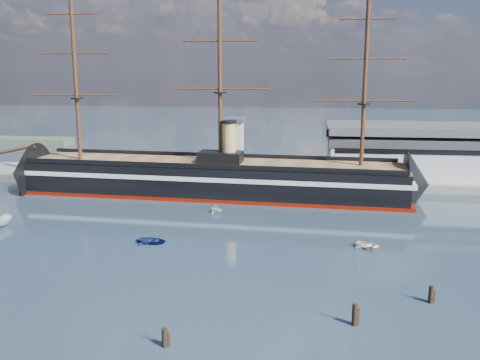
# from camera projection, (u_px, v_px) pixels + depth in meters

# --- Properties ---
(ground) EXTENTS (600.00, 600.00, 0.00)m
(ground) POSITION_uv_depth(u_px,v_px,m) (198.00, 218.00, 106.29)
(ground) COLOR #222E37
(ground) RESTS_ON ground
(quay) EXTENTS (180.00, 18.00, 2.00)m
(quay) POSITION_uv_depth(u_px,v_px,m) (263.00, 182.00, 140.04)
(quay) COLOR slate
(quay) RESTS_ON ground
(warehouse) EXTENTS (63.00, 21.00, 11.60)m
(warehouse) POSITION_uv_depth(u_px,v_px,m) (452.00, 153.00, 136.51)
(warehouse) COLOR #B7BABC
(warehouse) RESTS_ON ground
(quay_tower) EXTENTS (5.00, 5.00, 15.00)m
(quay_tower) POSITION_uv_depth(u_px,v_px,m) (235.00, 146.00, 135.95)
(quay_tower) COLOR silver
(quay_tower) RESTS_ON ground
(warship) EXTENTS (113.36, 21.81, 53.94)m
(warship) POSITION_uv_depth(u_px,v_px,m) (205.00, 178.00, 125.16)
(warship) COLOR black
(warship) RESTS_ON ground
(motorboat_a) EXTENTS (6.79, 3.03, 2.64)m
(motorboat_a) POSITION_uv_depth(u_px,v_px,m) (2.00, 227.00, 99.98)
(motorboat_a) COLOR silver
(motorboat_a) RESTS_ON ground
(motorboat_b) EXTENTS (1.66, 3.33, 1.49)m
(motorboat_b) POSITION_uv_depth(u_px,v_px,m) (152.00, 243.00, 90.86)
(motorboat_b) COLOR navy
(motorboat_b) RESTS_ON ground
(motorboat_d) EXTENTS (5.02, 5.50, 1.92)m
(motorboat_d) POSITION_uv_depth(u_px,v_px,m) (216.00, 213.00, 109.97)
(motorboat_d) COLOR white
(motorboat_d) RESTS_ON ground
(motorboat_e) EXTENTS (2.87, 3.40, 1.51)m
(motorboat_e) POSITION_uv_depth(u_px,v_px,m) (370.00, 249.00, 88.19)
(motorboat_e) COLOR beige
(motorboat_e) RESTS_ON ground
(piling_near_mid) EXTENTS (0.64, 0.64, 2.85)m
(piling_near_mid) POSITION_uv_depth(u_px,v_px,m) (165.00, 347.00, 57.28)
(piling_near_mid) COLOR black
(piling_near_mid) RESTS_ON ground
(piling_near_right) EXTENTS (0.64, 0.64, 3.38)m
(piling_near_right) POSITION_uv_depth(u_px,v_px,m) (354.00, 325.00, 62.05)
(piling_near_right) COLOR black
(piling_near_right) RESTS_ON ground
(piling_far_right) EXTENTS (0.64, 0.64, 2.98)m
(piling_far_right) POSITION_uv_depth(u_px,v_px,m) (430.00, 303.00, 67.98)
(piling_far_right) COLOR black
(piling_far_right) RESTS_ON ground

